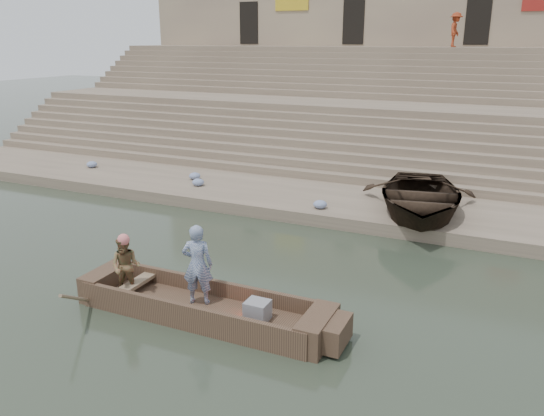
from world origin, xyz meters
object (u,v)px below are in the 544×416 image
Objects in this scene: television at (257,310)px; beached_rowboat at (420,196)px; rowing_man at (126,266)px; standing_man at (198,265)px; main_rowboat at (203,312)px; pedestrian at (455,30)px.

television is 8.04m from beached_rowboat.
standing_man is at bearing -6.65° from rowing_man.
main_rowboat is 2.88× the size of pedestrian.
television is (1.27, 0.00, 0.31)m from main_rowboat.
standing_man is 8.33m from beached_rowboat.
rowing_man reaches higher than beached_rowboat.
standing_man is 1.01× the size of pedestrian.
standing_man is 1.66m from rowing_man.
standing_man reaches higher than main_rowboat.
main_rowboat is 2.86× the size of standing_man.
rowing_man is at bearing -176.30° from television.
beached_rowboat is at bearing 40.49° from rowing_man.
main_rowboat is 10.87× the size of television.
television is at bearing -14.80° from rowing_man.
main_rowboat is 1.31m from television.
rowing_man is 3.10m from television.
rowing_man reaches higher than television.
rowing_man is 9.36m from beached_rowboat.
television is at bearing 0.00° from main_rowboat.
beached_rowboat reaches higher than television.
television is 0.27× the size of pedestrian.
rowing_man is 0.78× the size of pedestrian.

